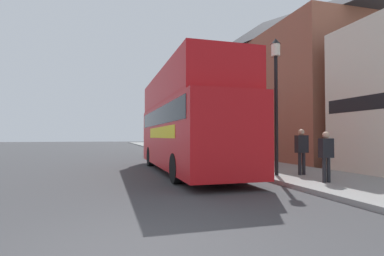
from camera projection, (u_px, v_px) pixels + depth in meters
name	position (u px, v px, depth m)	size (l,w,h in m)	color
ground_plane	(110.00, 156.00, 24.01)	(144.00, 144.00, 0.00)	#3D3D3F
sidewalk	(204.00, 156.00, 23.04)	(3.88, 108.00, 0.14)	gray
brick_terrace_rear	(263.00, 89.00, 24.34)	(6.00, 19.91, 10.90)	#935642
tour_bus	(185.00, 129.00, 13.22)	(2.53, 10.20, 4.30)	red
parked_car_ahead_of_bus	(167.00, 148.00, 21.42)	(1.92, 4.51, 1.48)	navy
pedestrian_second	(326.00, 152.00, 9.25)	(0.41, 0.23, 1.57)	#232328
pedestrian_third	(302.00, 147.00, 11.09)	(0.44, 0.24, 1.69)	#232328
lamp_post_nearest	(276.00, 81.00, 11.03)	(0.35, 0.35, 5.06)	black
lamp_post_second	(205.00, 109.00, 19.14)	(0.35, 0.35, 4.66)	black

